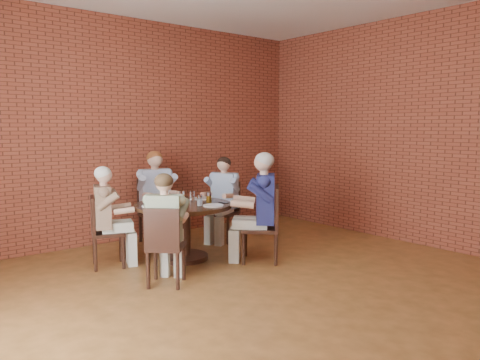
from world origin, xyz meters
TOP-DOWN VIEW (x-y plane):
  - floor at (0.00, 0.00)m, footprint 7.00×7.00m
  - wall_back at (0.00, 3.50)m, footprint 7.00×0.00m
  - wall_right at (3.25, 0.00)m, footprint 0.00×7.00m
  - dining_table at (0.08, 2.00)m, footprint 1.27×1.27m
  - chair_a at (1.18, 2.52)m, footprint 0.54×0.54m
  - diner_a at (1.11, 2.49)m, footprint 0.78×0.72m
  - chair_b at (0.25, 3.09)m, footprint 0.52×0.52m
  - diner_b at (0.24, 3.00)m, footprint 0.66×0.77m
  - chair_c at (-0.90, 2.35)m, footprint 0.50×0.50m
  - diner_c at (-0.83, 2.32)m, footprint 0.73×0.66m
  - chair_d at (-0.66, 1.22)m, footprint 0.55×0.55m
  - diner_d at (-0.61, 1.27)m, footprint 0.75×0.76m
  - chair_e at (0.89, 1.23)m, footprint 0.66×0.66m
  - diner_e at (0.82, 1.30)m, footprint 0.92×0.92m
  - plate_a at (0.50, 2.18)m, footprint 0.26×0.26m
  - plate_b at (0.12, 2.49)m, footprint 0.26×0.26m
  - plate_c at (-0.34, 2.06)m, footprint 0.26×0.26m
  - plate_d at (0.28, 1.60)m, footprint 0.26×0.26m
  - glass_a at (0.29, 2.09)m, footprint 0.07×0.07m
  - glass_b at (0.17, 2.17)m, footprint 0.07×0.07m
  - glass_c at (-0.08, 2.23)m, footprint 0.07×0.07m
  - glass_d at (-0.07, 2.15)m, footprint 0.07×0.07m
  - glass_e at (-0.17, 1.80)m, footprint 0.07×0.07m
  - glass_f at (-0.12, 1.72)m, footprint 0.07×0.07m
  - glass_g at (0.16, 1.74)m, footprint 0.07×0.07m
  - glass_h at (0.40, 1.86)m, footprint 0.07×0.07m
  - smartphone at (0.54, 1.72)m, footprint 0.08×0.14m

SIDE VIEW (x-z plane):
  - floor at x=0.00m, z-range 0.00..0.00m
  - chair_d at x=-0.66m, z-range 0.04..0.93m
  - chair_c at x=-0.90m, z-range 0.04..0.94m
  - chair_a at x=1.18m, z-range 0.04..0.96m
  - chair_b at x=0.25m, z-range 0.04..1.01m
  - dining_table at x=0.08m, z-range 0.15..0.90m
  - chair_e at x=0.89m, z-range 0.04..1.02m
  - diner_d at x=-0.61m, z-range 0.00..1.25m
  - diner_c at x=-0.83m, z-range 0.00..1.26m
  - diner_a at x=1.11m, z-range 0.00..1.29m
  - diner_b at x=0.24m, z-range 0.00..1.39m
  - diner_e at x=0.82m, z-range 0.00..1.42m
  - smartphone at x=0.54m, z-range 0.75..0.76m
  - plate_a at x=0.50m, z-range 0.75..0.76m
  - plate_b at x=0.12m, z-range 0.75..0.76m
  - plate_c at x=-0.34m, z-range 0.75..0.76m
  - plate_d at x=0.28m, z-range 0.75..0.76m
  - glass_a at x=0.29m, z-range 0.75..0.89m
  - glass_b at x=0.17m, z-range 0.75..0.89m
  - glass_c at x=-0.08m, z-range 0.75..0.89m
  - glass_d at x=-0.07m, z-range 0.75..0.89m
  - glass_e at x=-0.17m, z-range 0.75..0.89m
  - glass_f at x=-0.12m, z-range 0.75..0.89m
  - glass_g at x=0.16m, z-range 0.75..0.89m
  - glass_h at x=0.40m, z-range 0.75..0.89m
  - wall_back at x=0.00m, z-range -1.80..5.20m
  - wall_right at x=3.25m, z-range -1.80..5.20m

